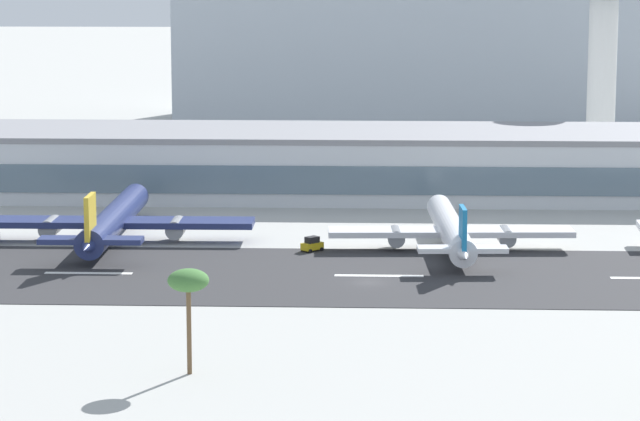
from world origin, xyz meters
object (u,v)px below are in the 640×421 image
(airliner_blue_tail_gate_2, at_px, (451,231))
(palm_tree_0, at_px, (188,283))
(distant_hotel_block, at_px, (433,38))
(service_baggage_tug_0, at_px, (312,244))
(terminal_building, at_px, (290,162))
(airliner_gold_tail_gate_1, at_px, (112,221))
(control_tower, at_px, (603,42))

(airliner_blue_tail_gate_2, distance_m, palm_tree_0, 73.37)
(distant_hotel_block, height_order, service_baggage_tug_0, distant_hotel_block)
(terminal_building, distance_m, airliner_gold_tail_gate_1, 52.52)
(terminal_building, height_order, palm_tree_0, terminal_building)
(distant_hotel_block, relative_size, palm_tree_0, 11.97)
(terminal_building, bearing_deg, control_tower, 36.64)
(airliner_gold_tail_gate_1, xyz_separation_m, airliner_blue_tail_gate_2, (50.67, -4.09, -0.29))
(control_tower, distance_m, distant_hotel_block, 86.57)
(terminal_building, xyz_separation_m, airliner_blue_tail_gate_2, (26.77, -50.78, -2.98))
(distant_hotel_block, bearing_deg, control_tower, -67.92)
(distant_hotel_block, relative_size, airliner_blue_tail_gate_2, 3.02)
(service_baggage_tug_0, bearing_deg, control_tower, 16.04)
(service_baggage_tug_0, bearing_deg, terminal_building, 52.50)
(service_baggage_tug_0, bearing_deg, airliner_gold_tail_gate_1, 124.84)
(distant_hotel_block, xyz_separation_m, palm_tree_0, (-32.73, -243.75, -11.65))
(terminal_building, bearing_deg, palm_tree_0, -91.55)
(control_tower, height_order, palm_tree_0, control_tower)
(terminal_building, distance_m, airliner_blue_tail_gate_2, 57.48)
(airliner_gold_tail_gate_1, xyz_separation_m, service_baggage_tug_0, (30.35, -5.70, -2.16))
(service_baggage_tug_0, bearing_deg, distant_hotel_block, 38.11)
(service_baggage_tug_0, bearing_deg, airliner_blue_tail_gate_2, -39.99)
(airliner_gold_tail_gate_1, relative_size, airliner_blue_tail_gate_2, 1.10)
(airliner_gold_tail_gate_1, bearing_deg, palm_tree_0, -164.26)
(airliner_gold_tail_gate_1, height_order, palm_tree_0, palm_tree_0)
(service_baggage_tug_0, distance_m, palm_tree_0, 66.30)
(control_tower, bearing_deg, airliner_blue_tail_gate_2, -110.01)
(airliner_blue_tail_gate_2, height_order, service_baggage_tug_0, airliner_blue_tail_gate_2)
(control_tower, height_order, airliner_blue_tail_gate_2, control_tower)
(terminal_building, height_order, control_tower, control_tower)
(control_tower, distance_m, airliner_blue_tail_gate_2, 105.49)
(control_tower, xyz_separation_m, airliner_blue_tail_gate_2, (-35.31, -96.95, -21.92))
(airliner_blue_tail_gate_2, bearing_deg, airliner_gold_tail_gate_1, 82.53)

